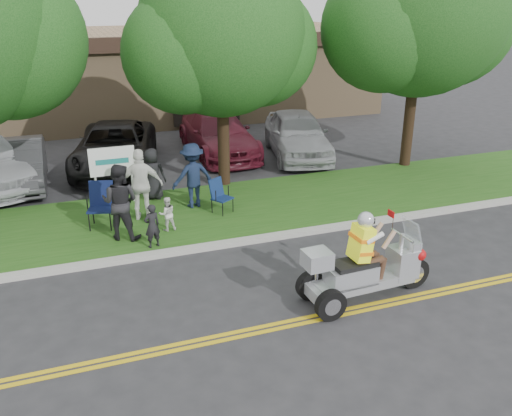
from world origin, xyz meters
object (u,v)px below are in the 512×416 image
object	(u,v)px
trike_scooter	(363,270)
parked_car_mid	(115,147)
parked_car_left	(19,164)
parked_car_right	(218,134)
lawn_chair_b	(219,193)
parked_car_far_right	(297,134)
spectator_adult_mid	(120,202)
lawn_chair_a	(101,202)
spectator_adult_right	(141,185)

from	to	relation	value
trike_scooter	parked_car_mid	bearing A→B (deg)	106.63
parked_car_left	parked_car_right	xyz separation A→B (m)	(6.84, 1.35, 0.06)
lawn_chair_b	parked_car_far_right	world-z (taller)	parked_car_far_right
trike_scooter	spectator_adult_mid	bearing A→B (deg)	130.90
parked_car_mid	parked_car_right	xyz separation A→B (m)	(3.84, 0.63, -0.00)
lawn_chair_b	parked_car_far_right	bearing A→B (deg)	14.38
parked_car_mid	lawn_chair_a	bearing A→B (deg)	-87.43
lawn_chair_a	parked_car_left	size ratio (longest dim) A/B	0.27
spectator_adult_mid	trike_scooter	bearing A→B (deg)	162.82
parked_car_right	parked_car_far_right	distance (m)	2.96
spectator_adult_mid	parked_car_right	distance (m)	7.94
parked_car_left	parked_car_right	bearing A→B (deg)	11.19
spectator_adult_mid	spectator_adult_right	distance (m)	1.25
lawn_chair_a	parked_car_right	size ratio (longest dim) A/B	0.22
spectator_adult_right	parked_car_left	world-z (taller)	spectator_adult_right
lawn_chair_a	parked_car_right	xyz separation A→B (m)	(4.72, 5.69, 0.01)
lawn_chair_a	spectator_adult_right	size ratio (longest dim) A/B	0.61
parked_car_mid	parked_car_far_right	world-z (taller)	parked_car_far_right
trike_scooter	parked_car_left	size ratio (longest dim) A/B	0.68
lawn_chair_b	parked_car_right	distance (m)	6.03
parked_car_left	parked_car_mid	xyz separation A→B (m)	(3.00, 0.72, 0.06)
parked_car_mid	parked_car_right	bearing A→B (deg)	21.74
spectator_adult_mid	parked_car_mid	size ratio (longest dim) A/B	0.34
spectator_adult_right	parked_car_left	bearing A→B (deg)	-39.57
spectator_adult_right	parked_car_far_right	distance (m)	7.65
lawn_chair_b	parked_car_far_right	size ratio (longest dim) A/B	0.19
parked_car_right	spectator_adult_mid	bearing A→B (deg)	-123.44
parked_car_left	parked_car_right	world-z (taller)	parked_car_right
spectator_adult_right	parked_car_right	size ratio (longest dim) A/B	0.36
trike_scooter	lawn_chair_b	bearing A→B (deg)	102.77
lawn_chair_a	parked_car_mid	bearing A→B (deg)	95.87
parked_car_mid	parked_car_far_right	size ratio (longest dim) A/B	1.12
lawn_chair_b	parked_car_mid	xyz separation A→B (m)	(-2.21, 5.18, 0.14)
lawn_chair_a	lawn_chair_b	world-z (taller)	lawn_chair_a
trike_scooter	spectator_adult_right	bearing A→B (deg)	120.01
trike_scooter	parked_car_right	distance (m)	10.99
lawn_chair_a	spectator_adult_mid	size ratio (longest dim) A/B	0.61
lawn_chair_a	spectator_adult_right	bearing A→B (deg)	20.79
lawn_chair_a	lawn_chair_b	distance (m)	3.10
lawn_chair_b	parked_car_right	bearing A→B (deg)	42.27
parked_car_right	lawn_chair_b	bearing A→B (deg)	-106.06
spectator_adult_mid	parked_car_far_right	xyz separation A→B (m)	(6.99, 5.36, -0.21)
trike_scooter	lawn_chair_a	bearing A→B (deg)	127.75
spectator_adult_mid	parked_car_right	bearing A→B (deg)	-93.92
parked_car_right	trike_scooter	bearing A→B (deg)	-91.35
trike_scooter	spectator_adult_right	world-z (taller)	spectator_adult_right
spectator_adult_right	parked_car_mid	world-z (taller)	spectator_adult_right
trike_scooter	lawn_chair_b	world-z (taller)	trike_scooter
lawn_chair_a	parked_car_right	distance (m)	7.39
lawn_chair_b	spectator_adult_right	size ratio (longest dim) A/B	0.49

